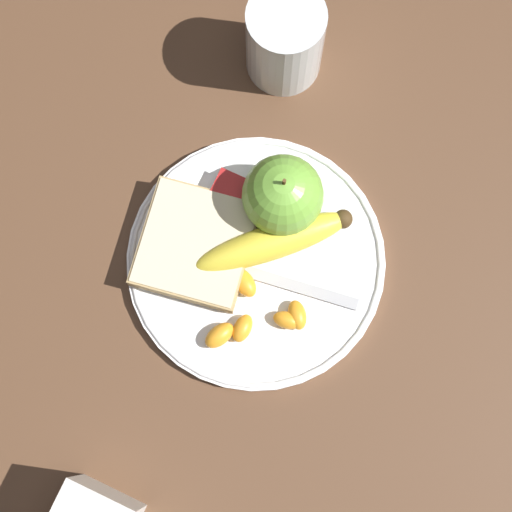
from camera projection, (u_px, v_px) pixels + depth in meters
The scene contains 13 objects.
ground_plane at pixel (256, 262), 0.90m from camera, with size 3.00×3.00×0.00m, color brown.
plate at pixel (256, 261), 0.90m from camera, with size 0.27×0.27×0.01m.
juice_glass at pixel (285, 42), 0.90m from camera, with size 0.08×0.08×0.11m.
apple at pixel (283, 195), 0.86m from camera, with size 0.08×0.08×0.09m.
banana at pixel (275, 241), 0.88m from camera, with size 0.14×0.15×0.04m.
bread_slice at pixel (196, 244), 0.88m from camera, with size 0.13×0.13×0.02m.
fork at pixel (252, 273), 0.89m from camera, with size 0.05×0.19×0.00m.
jam_packet at pixel (228, 195), 0.90m from camera, with size 0.04×0.04×0.02m.
orange_segment_0 at pixel (218, 335), 0.87m from camera, with size 0.04×0.03×0.02m.
orange_segment_1 at pixel (287, 320), 0.87m from camera, with size 0.02×0.03×0.02m.
orange_segment_2 at pixel (241, 281), 0.88m from camera, with size 0.03×0.04×0.02m.
orange_segment_3 at pixel (297, 315), 0.87m from camera, with size 0.04×0.03×0.02m.
orange_segment_4 at pixel (242, 328), 0.87m from camera, with size 0.03×0.02×0.02m.
Camera 1 is at (-0.17, -0.08, 0.89)m, focal length 60.00 mm.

